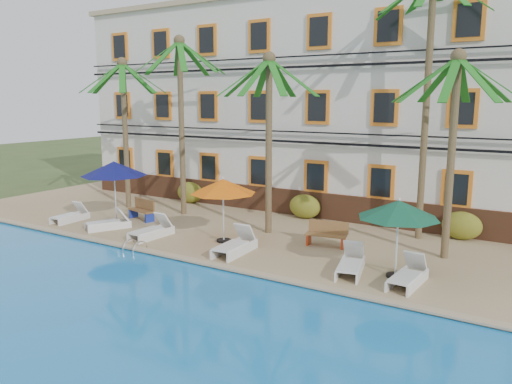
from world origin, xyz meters
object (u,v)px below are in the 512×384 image
Objects in this scene: umbrella_green at (399,210)px; lounger_d at (235,245)px; palm_a at (124,112)px; lounger_e at (351,264)px; umbrella_blue at (114,169)px; bench_right at (326,234)px; palm_e at (453,126)px; palm_b at (181,102)px; palm_c at (269,118)px; umbrella_red at (223,187)px; lounger_b at (109,222)px; bench_left at (143,209)px; palm_d at (428,74)px; lounger_c at (152,230)px; lounger_a at (71,215)px; lounger_f at (408,275)px; pool_ladder at (135,250)px.

lounger_d is (-5.49, -0.57, -1.79)m from umbrella_green.
lounger_e is (13.05, -3.35, -4.43)m from palm_a.
umbrella_blue is 1.81× the size of bench_right.
umbrella_green is (-0.89, -2.76, -2.39)m from palm_e.
palm_b is 5.22m from palm_c.
palm_e is 8.27m from umbrella_red.
lounger_e is (10.59, 0.16, 0.02)m from lounger_b.
bench_left is (0.05, 1.94, 0.19)m from lounger_b.
bench_left is at bearing -163.51° from palm_d.
lounger_d is at bearing -174.09° from umbrella_green.
palm_e reaches higher than bench_left.
lounger_e is at bearing -31.49° from palm_c.
palm_c reaches higher than bench_right.
palm_b is at bearing 163.39° from umbrella_green.
palm_d is at bearing 35.15° from umbrella_red.
palm_e is at bearing 11.49° from bench_right.
lounger_a is at bearing 179.23° from lounger_c.
lounger_f is (11.52, -3.75, -4.93)m from palm_b.
palm_e is 3.55× the size of lounger_c.
lounger_c is at bearing -162.19° from palm_e.
lounger_f is (1.80, -0.10, -0.01)m from lounger_e.
palm_e is at bearing 17.20° from umbrella_red.
umbrella_blue is (-11.85, -4.48, -3.86)m from palm_d.
lounger_f reaches higher than lounger_b.
palm_b is at bearing 66.21° from umbrella_blue.
palm_c is 9.96m from lounger_a.
palm_a reaches higher than umbrella_blue.
palm_e is at bearing 83.18° from lounger_f.
lounger_d reaches higher than bench_left.
umbrella_red is (-6.20, -4.37, -4.13)m from palm_d.
pool_ladder is (-8.30, -6.92, -6.25)m from palm_d.
umbrella_blue reaches higher than umbrella_red.
bench_left is at bearing 171.34° from lounger_f.
bench_right is (11.24, 2.43, 0.20)m from lounger_a.
umbrella_green is (14.35, -2.99, -2.62)m from palm_a.
palm_b reaches higher than lounger_b.
palm_a is 3.75× the size of lounger_c.
umbrella_blue is at bearing 172.68° from lounger_d.
lounger_d is (8.87, -0.08, 0.05)m from lounger_a.
umbrella_green is 1.30× the size of lounger_b.
palm_a is 10.52m from lounger_d.
lounger_d is (3.94, -0.01, 0.02)m from lounger_c.
palm_e is at bearing 2.50° from palm_c.
umbrella_blue reaches higher than bench_right.
lounger_f is (12.39, 0.06, 0.01)m from lounger_b.
pool_ladder is at bearing -166.32° from umbrella_green.
palm_b is at bearing 112.42° from pool_ladder.
lounger_b is 2.54× the size of pool_ladder.
palm_e reaches higher than umbrella_green.
palm_a reaches higher than lounger_d.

